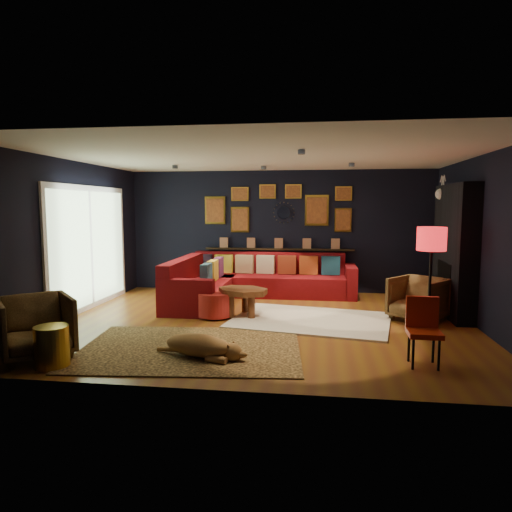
# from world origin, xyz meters

# --- Properties ---
(floor) EXTENTS (6.50, 6.50, 0.00)m
(floor) POSITION_xyz_m (0.00, 0.00, 0.00)
(floor) COLOR brown
(floor) RESTS_ON ground
(room_walls) EXTENTS (6.50, 6.50, 6.50)m
(room_walls) POSITION_xyz_m (0.00, 0.00, 1.59)
(room_walls) COLOR black
(room_walls) RESTS_ON ground
(sectional) EXTENTS (3.41, 2.69, 0.86)m
(sectional) POSITION_xyz_m (-0.61, 1.81, 0.32)
(sectional) COLOR maroon
(sectional) RESTS_ON ground
(ledge) EXTENTS (3.20, 0.12, 0.04)m
(ledge) POSITION_xyz_m (0.00, 2.68, 0.92)
(ledge) COLOR black
(ledge) RESTS_ON room_walls
(gallery_wall) EXTENTS (3.15, 0.04, 1.02)m
(gallery_wall) POSITION_xyz_m (-0.01, 2.72, 1.81)
(gallery_wall) COLOR gold
(gallery_wall) RESTS_ON room_walls
(sunburst_mirror) EXTENTS (0.47, 0.16, 0.47)m
(sunburst_mirror) POSITION_xyz_m (0.10, 2.72, 1.70)
(sunburst_mirror) COLOR silver
(sunburst_mirror) RESTS_ON room_walls
(fireplace) EXTENTS (0.31, 1.60, 2.20)m
(fireplace) POSITION_xyz_m (3.09, 0.90, 1.02)
(fireplace) COLOR black
(fireplace) RESTS_ON ground
(deer_head) EXTENTS (0.50, 0.28, 0.45)m
(deer_head) POSITION_xyz_m (3.14, 1.40, 2.05)
(deer_head) COLOR white
(deer_head) RESTS_ON fireplace
(sliding_door) EXTENTS (0.06, 2.80, 2.20)m
(sliding_door) POSITION_xyz_m (-3.22, 0.60, 1.10)
(sliding_door) COLOR white
(sliding_door) RESTS_ON ground
(ceiling_spots) EXTENTS (3.30, 2.50, 0.06)m
(ceiling_spots) POSITION_xyz_m (-0.00, 0.80, 2.56)
(ceiling_spots) COLOR black
(ceiling_spots) RESTS_ON room_walls
(shag_rug) EXTENTS (2.72, 2.18, 0.03)m
(shag_rug) POSITION_xyz_m (0.74, 0.17, 0.02)
(shag_rug) COLOR silver
(shag_rug) RESTS_ON ground
(leopard_rug) EXTENTS (2.98, 2.26, 0.02)m
(leopard_rug) POSITION_xyz_m (-0.77, -1.49, 0.01)
(leopard_rug) COLOR #B68849
(leopard_rug) RESTS_ON ground
(coffee_table) EXTENTS (1.09, 0.97, 0.45)m
(coffee_table) POSITION_xyz_m (-0.39, 0.28, 0.39)
(coffee_table) COLOR brown
(coffee_table) RESTS_ON shag_rug
(pouf) EXTENTS (0.59, 0.59, 0.38)m
(pouf) POSITION_xyz_m (-0.83, 0.20, 0.23)
(pouf) COLOR maroon
(pouf) RESTS_ON shag_rug
(armchair_left) EXTENTS (1.10, 1.10, 0.83)m
(armchair_left) POSITION_xyz_m (-2.55, -2.05, 0.41)
(armchair_left) COLOR #A5773E
(armchair_left) RESTS_ON ground
(armchair_right) EXTENTS (1.03, 1.02, 0.77)m
(armchair_right) POSITION_xyz_m (2.45, 0.46, 0.39)
(armchair_right) COLOR #A5773E
(armchair_right) RESTS_ON ground
(gold_stool) EXTENTS (0.38, 0.38, 0.48)m
(gold_stool) POSITION_xyz_m (-2.16, -2.35, 0.24)
(gold_stool) COLOR gold
(gold_stool) RESTS_ON ground
(orange_chair) EXTENTS (0.38, 0.38, 0.79)m
(orange_chair) POSITION_xyz_m (2.06, -1.68, 0.46)
(orange_chair) COLOR black
(orange_chair) RESTS_ON ground
(floor_lamp) EXTENTS (0.42, 0.42, 1.53)m
(floor_lamp) POSITION_xyz_m (2.50, -0.05, 1.28)
(floor_lamp) COLOR black
(floor_lamp) RESTS_ON ground
(dog) EXTENTS (1.31, 0.89, 0.38)m
(dog) POSITION_xyz_m (-0.59, -1.80, 0.20)
(dog) COLOR #A47144
(dog) RESTS_ON leopard_rug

